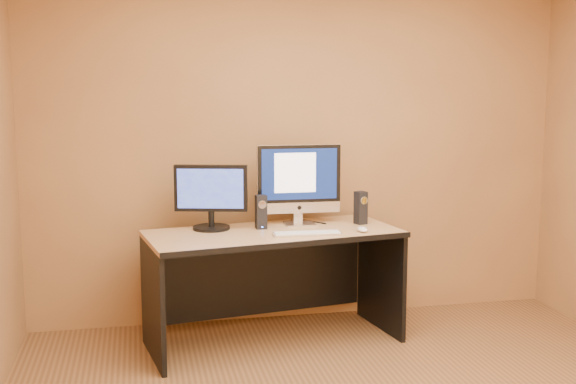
# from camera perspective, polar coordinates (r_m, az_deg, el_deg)

# --- Properties ---
(walls) EXTENTS (4.00, 4.00, 2.60)m
(walls) POSITION_cam_1_polar(r_m,az_deg,el_deg) (3.45, 8.39, 0.85)
(walls) COLOR olive
(walls) RESTS_ON ground
(desk) EXTENTS (1.77, 0.99, 0.78)m
(desk) POSITION_cam_1_polar(r_m,az_deg,el_deg) (4.94, -1.14, -7.54)
(desk) COLOR tan
(desk) RESTS_ON ground
(imac) EXTENTS (0.60, 0.23, 0.58)m
(imac) POSITION_cam_1_polar(r_m,az_deg,el_deg) (5.04, 0.93, 0.65)
(imac) COLOR #AFAFB3
(imac) RESTS_ON desk
(second_monitor) EXTENTS (0.55, 0.37, 0.44)m
(second_monitor) POSITION_cam_1_polar(r_m,az_deg,el_deg) (4.91, -6.11, -0.42)
(second_monitor) COLOR black
(second_monitor) RESTS_ON desk
(speaker_left) EXTENTS (0.08, 0.08, 0.23)m
(speaker_left) POSITION_cam_1_polar(r_m,az_deg,el_deg) (4.92, -2.15, -1.59)
(speaker_left) COLOR black
(speaker_left) RESTS_ON desk
(speaker_right) EXTENTS (0.09, 0.09, 0.23)m
(speaker_right) POSITION_cam_1_polar(r_m,az_deg,el_deg) (5.11, 5.76, -1.25)
(speaker_right) COLOR black
(speaker_right) RESTS_ON desk
(keyboard) EXTENTS (0.46, 0.14, 0.02)m
(keyboard) POSITION_cam_1_polar(r_m,az_deg,el_deg) (4.74, 1.53, -3.29)
(keyboard) COLOR silver
(keyboard) RESTS_ON desk
(mouse) EXTENTS (0.07, 0.11, 0.04)m
(mouse) POSITION_cam_1_polar(r_m,az_deg,el_deg) (4.85, 5.91, -2.95)
(mouse) COLOR white
(mouse) RESTS_ON desk
(cable_a) EXTENTS (0.14, 0.20, 0.01)m
(cable_a) POSITION_cam_1_polar(r_m,az_deg,el_deg) (5.17, 2.06, -2.36)
(cable_a) COLOR black
(cable_a) RESTS_ON desk
(cable_b) EXTENTS (0.06, 0.18, 0.01)m
(cable_b) POSITION_cam_1_polar(r_m,az_deg,el_deg) (5.16, 0.20, -2.37)
(cable_b) COLOR black
(cable_b) RESTS_ON desk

